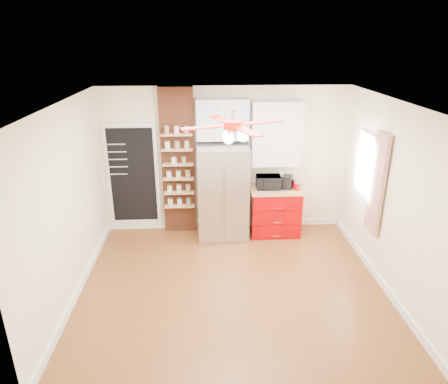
{
  "coord_description": "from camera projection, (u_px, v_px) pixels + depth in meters",
  "views": [
    {
      "loc": [
        -0.38,
        -5.08,
        3.49
      ],
      "look_at": [
        -0.07,
        0.9,
        1.15
      ],
      "focal_mm": 32.0,
      "sensor_mm": 36.0,
      "label": 1
    }
  ],
  "objects": [
    {
      "name": "canister_right",
      "position": [
        296.0,
        184.0,
        7.3
      ],
      "size": [
        0.12,
        0.12,
        0.15
      ],
      "primitive_type": "cylinder",
      "rotation": [
        0.0,
        0.0,
        -0.13
      ],
      "color": "red",
      "rests_on": "red_cabinet"
    },
    {
      "name": "curtain",
      "position": [
        377.0,
        184.0,
        5.92
      ],
      "size": [
        0.06,
        0.4,
        1.55
      ],
      "primitive_type": "cube",
      "color": "#B22817",
      "rests_on": "wall_right"
    },
    {
      "name": "window",
      "position": [
        367.0,
        166.0,
        6.39
      ],
      "size": [
        0.04,
        0.75,
        1.05
      ],
      "primitive_type": "cube",
      "color": "white",
      "rests_on": "wall_right"
    },
    {
      "name": "chalkboard",
      "position": [
        133.0,
        175.0,
        7.36
      ],
      "size": [
        0.95,
        0.05,
        1.95
      ],
      "color": "white",
      "rests_on": "wall_back"
    },
    {
      "name": "upper_shelf_unit",
      "position": [
        277.0,
        134.0,
        7.1
      ],
      "size": [
        0.9,
        0.3,
        1.15
      ],
      "primitive_type": "cube",
      "color": "white",
      "rests_on": "wall_back"
    },
    {
      "name": "toaster_oven",
      "position": [
        268.0,
        182.0,
        7.25
      ],
      "size": [
        0.45,
        0.32,
        0.24
      ],
      "primitive_type": "imported",
      "rotation": [
        0.0,
        0.0,
        -0.04
      ],
      "color": "black",
      "rests_on": "red_cabinet"
    },
    {
      "name": "wall_front",
      "position": [
        248.0,
        287.0,
        3.66
      ],
      "size": [
        4.5,
        0.02,
        2.7
      ],
      "primitive_type": "cube",
      "color": "#FFF5CD",
      "rests_on": "floor"
    },
    {
      "name": "ceiling",
      "position": [
        233.0,
        104.0,
        5.03
      ],
      "size": [
        4.5,
        4.5,
        0.0
      ],
      "primitive_type": "plane",
      "color": "white",
      "rests_on": "wall_back"
    },
    {
      "name": "coffee_maker",
      "position": [
        287.0,
        182.0,
        7.23
      ],
      "size": [
        0.23,
        0.24,
        0.25
      ],
      "primitive_type": "cube",
      "rotation": [
        0.0,
        0.0,
        -0.42
      ],
      "color": "black",
      "rests_on": "red_cabinet"
    },
    {
      "name": "red_cabinet",
      "position": [
        275.0,
        211.0,
        7.46
      ],
      "size": [
        0.94,
        0.64,
        0.9
      ],
      "color": "#A50002",
      "rests_on": "floor"
    },
    {
      "name": "canister_left",
      "position": [
        297.0,
        187.0,
        7.19
      ],
      "size": [
        0.12,
        0.12,
        0.13
      ],
      "primitive_type": "cylinder",
      "rotation": [
        0.0,
        0.0,
        0.08
      ],
      "color": "#B70F0A",
      "rests_on": "red_cabinet"
    },
    {
      "name": "ceiling_fan",
      "position": [
        233.0,
        125.0,
        5.13
      ],
      "size": [
        1.4,
        1.4,
        0.44
      ],
      "color": "silver",
      "rests_on": "ceiling"
    },
    {
      "name": "upper_glass_cabinet",
      "position": [
        222.0,
        119.0,
        6.93
      ],
      "size": [
        0.9,
        0.35,
        0.7
      ],
      "primitive_type": "cube",
      "color": "white",
      "rests_on": "wall_back"
    },
    {
      "name": "floor",
      "position": [
        232.0,
        285.0,
        6.01
      ],
      "size": [
        4.5,
        4.5,
        0.0
      ],
      "primitive_type": "plane",
      "color": "brown",
      "rests_on": "ground"
    },
    {
      "name": "brick_pillar",
      "position": [
        178.0,
        162.0,
        7.27
      ],
      "size": [
        0.6,
        0.16,
        2.7
      ],
      "primitive_type": "cube",
      "color": "brown",
      "rests_on": "floor"
    },
    {
      "name": "wall_right",
      "position": [
        391.0,
        199.0,
        5.63
      ],
      "size": [
        0.02,
        4.0,
        2.7
      ],
      "primitive_type": "cube",
      "color": "#FFF5CD",
      "rests_on": "floor"
    },
    {
      "name": "wall_back",
      "position": [
        225.0,
        160.0,
        7.38
      ],
      "size": [
        4.5,
        0.02,
        2.7
      ],
      "primitive_type": "cube",
      "color": "#FFF5CD",
      "rests_on": "floor"
    },
    {
      "name": "pantry_jar_oats",
      "position": [
        174.0,
        160.0,
        7.1
      ],
      "size": [
        0.1,
        0.1,
        0.12
      ],
      "primitive_type": "cylinder",
      "rotation": [
        0.0,
        0.0,
        -0.02
      ],
      "color": "beige",
      "rests_on": "brick_pillar"
    },
    {
      "name": "fridge",
      "position": [
        223.0,
        192.0,
        7.21
      ],
      "size": [
        0.9,
        0.7,
        1.75
      ],
      "primitive_type": "cube",
      "color": "#B8B8BD",
      "rests_on": "floor"
    },
    {
      "name": "pantry_jar_beans",
      "position": [
        184.0,
        161.0,
        7.1
      ],
      "size": [
        0.09,
        0.09,
        0.12
      ],
      "primitive_type": "cylinder",
      "rotation": [
        0.0,
        0.0,
        -0.11
      ],
      "color": "olive",
      "rests_on": "brick_pillar"
    },
    {
      "name": "wall_left",
      "position": [
        67.0,
        206.0,
        5.41
      ],
      "size": [
        0.02,
        4.0,
        2.7
      ],
      "primitive_type": "cube",
      "color": "#FFF5CD",
      "rests_on": "floor"
    }
  ]
}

